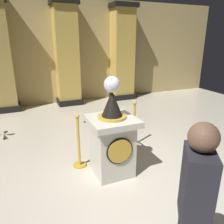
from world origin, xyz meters
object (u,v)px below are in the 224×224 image
object	(u,v)px
stanchion_far	(79,149)
bystander_guest	(193,213)
pedestal_clock	(112,138)
stanchion_near	(134,130)

from	to	relation	value
stanchion_far	bystander_guest	size ratio (longest dim) A/B	0.60
stanchion_far	bystander_guest	bearing A→B (deg)	-82.35
pedestal_clock	stanchion_far	bearing A→B (deg)	138.80
pedestal_clock	bystander_guest	distance (m)	2.10
stanchion_far	bystander_guest	xyz separation A→B (m)	(0.34, -2.50, 0.55)
stanchion_near	bystander_guest	world-z (taller)	bystander_guest
stanchion_near	bystander_guest	bearing A→B (deg)	-109.26
stanchion_far	bystander_guest	distance (m)	2.58
bystander_guest	stanchion_far	bearing A→B (deg)	97.65
pedestal_clock	bystander_guest	xyz separation A→B (m)	(-0.15, -2.08, 0.25)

